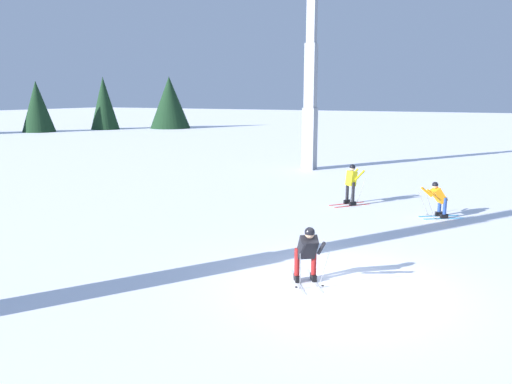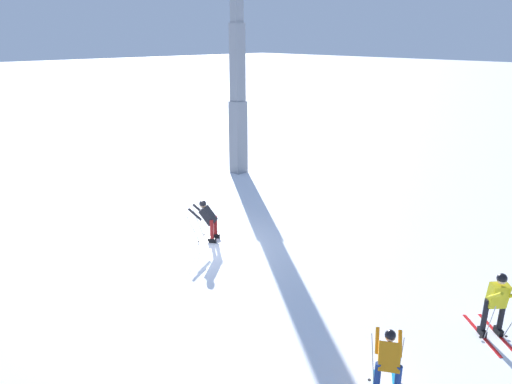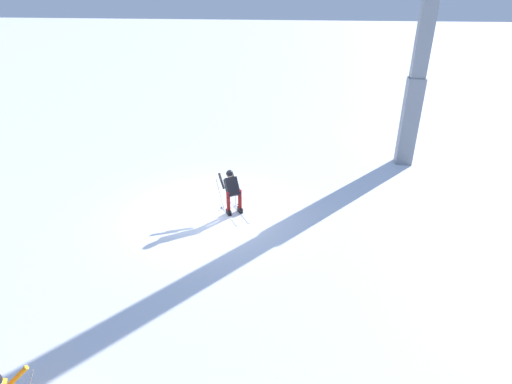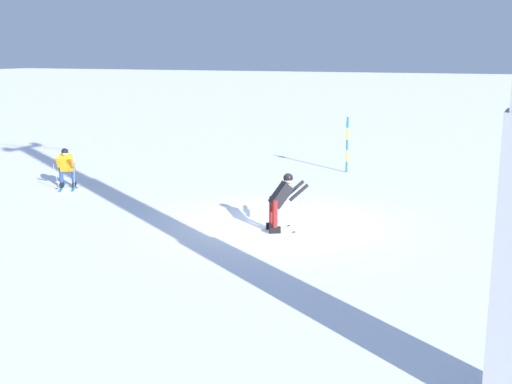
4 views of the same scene
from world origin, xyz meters
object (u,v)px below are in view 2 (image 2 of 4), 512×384
skier_distant_uphill (497,300)px  skier_distant_downhill (389,360)px  skier_carving_main (208,217)px  lift_tower_near (238,77)px

skier_distant_uphill → skier_distant_downhill: 3.62m
skier_carving_main → skier_distant_uphill: size_ratio=1.02×
skier_carving_main → lift_tower_near: lift_tower_near is taller
skier_carving_main → skier_distant_uphill: bearing=9.2°
lift_tower_near → skier_carving_main: bearing=-48.5°
skier_distant_uphill → skier_distant_downhill: skier_distant_uphill is taller
lift_tower_near → skier_distant_uphill: 16.40m
skier_distant_uphill → skier_distant_downhill: (-0.74, -3.54, -0.22)m
skier_carving_main → skier_distant_downhill: 8.74m
skier_carving_main → skier_distant_downhill: bearing=-13.5°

